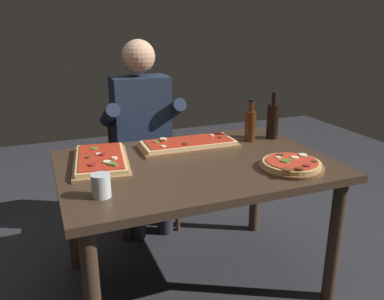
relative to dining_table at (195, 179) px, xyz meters
The scene contains 10 objects.
ground_plane 0.64m from the dining_table, ahead, with size 6.40×6.40×0.00m, color #2D2D33.
dining_table is the anchor object (origin of this frame).
pizza_rectangular_front 0.28m from the dining_table, 76.98° to the left, with size 0.58×0.26×0.05m.
pizza_rectangular_left 0.50m from the dining_table, 161.02° to the left, with size 0.34×0.53×0.05m.
pizza_round_far 0.50m from the dining_table, 33.30° to the right, with size 0.32×0.32×0.05m.
wine_bottle_dark 0.54m from the dining_table, 26.40° to the left, with size 0.07×0.07×0.26m.
oil_bottle_amber 0.68m from the dining_table, 20.28° to the left, with size 0.07×0.07×0.29m.
tumbler_near_camera 0.60m from the dining_table, 154.85° to the right, with size 0.08×0.08×0.10m.
diner_chair 0.87m from the dining_table, 95.69° to the left, with size 0.44×0.44×0.87m.
seated_diner 0.75m from the dining_table, 96.61° to the left, with size 0.53×0.41×1.33m.
Camera 1 is at (-0.74, -1.80, 1.45)m, focal length 36.93 mm.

